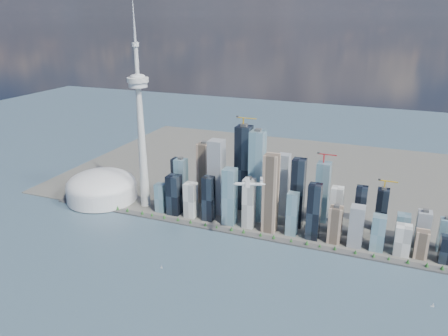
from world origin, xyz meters
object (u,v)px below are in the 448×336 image
at_px(needle_tower, 141,125).
at_px(airplane, 249,184).
at_px(sailboat_west, 162,267).
at_px(sailboat_east, 433,305).
at_px(dome_stadium, 102,187).

relative_size(needle_tower, airplane, 7.98).
xyz_separation_m(needle_tower, sailboat_west, (201.37, -268.13, -233.04)).
relative_size(needle_tower, sailboat_east, 60.77).
xyz_separation_m(airplane, sailboat_east, (385.82, -66.68, -163.08)).
distance_m(dome_stadium, airplane, 520.13).
relative_size(sailboat_west, sailboat_east, 0.96).
bearing_deg(sailboat_west, needle_tower, 141.59).
distance_m(dome_stadium, sailboat_east, 896.25).
distance_m(airplane, sailboat_west, 260.29).
height_order(airplane, sailboat_east, airplane).
relative_size(needle_tower, sailboat_west, 63.22).
xyz_separation_m(needle_tower, sailboat_east, (735.79, -196.85, -232.93)).
relative_size(dome_stadium, airplane, 2.90).
height_order(dome_stadium, airplane, airplane).
distance_m(needle_tower, sailboat_east, 796.49).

